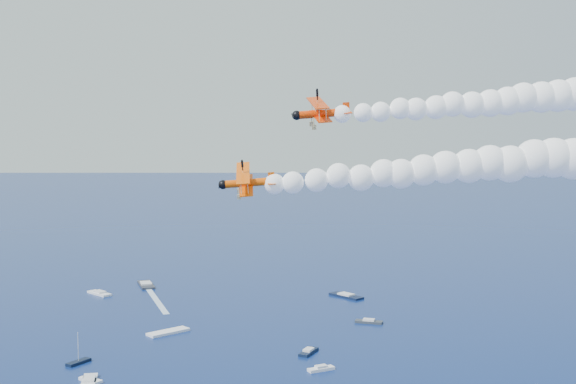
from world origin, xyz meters
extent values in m
cube|color=#2A2D38|center=(-30.81, 190.85, 0.35)|extent=(7.49, 15.00, 0.70)
cube|color=white|center=(-35.65, 86.06, 0.35)|extent=(5.85, 5.62, 0.70)
cube|color=white|center=(-19.94, 125.03, 0.35)|extent=(12.24, 10.17, 0.70)
cube|color=black|center=(-40.50, 99.85, 0.35)|extent=(5.71, 6.37, 0.70)
cube|color=#2F363F|center=(38.47, 129.32, 0.35)|extent=(8.37, 5.55, 0.70)
cube|color=white|center=(-45.81, 177.95, 0.35)|extent=(9.45, 10.51, 0.70)
cube|color=#0E1732|center=(38.47, 164.06, 0.35)|extent=(10.80, 12.80, 0.70)
cube|color=white|center=(-35.84, 85.11, 0.35)|extent=(3.58, 9.89, 0.70)
cube|color=black|center=(16.49, 101.65, 0.35)|extent=(6.09, 7.83, 0.70)
cube|color=white|center=(17.49, 87.78, 0.35)|extent=(6.84, 4.19, 0.70)
cube|color=white|center=(-25.35, 165.25, 0.03)|extent=(9.88, 37.58, 0.04)
camera|label=1|loc=(-10.22, -82.81, 56.76)|focal=46.58mm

